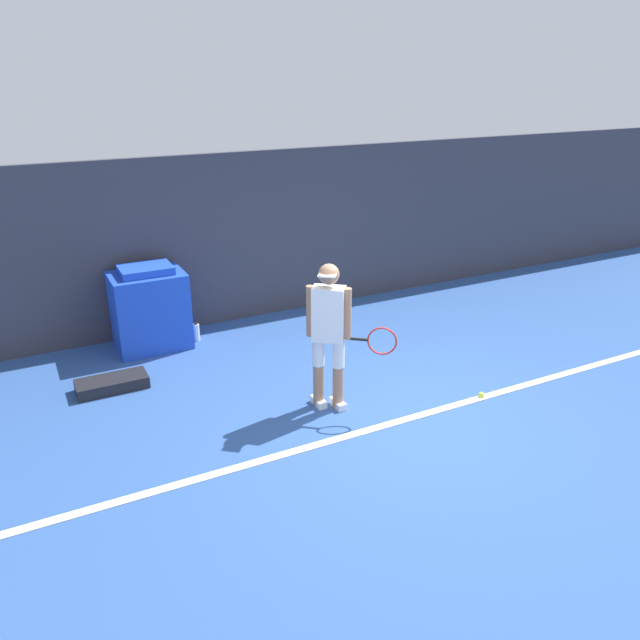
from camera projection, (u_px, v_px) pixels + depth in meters
name	position (u px, v px, depth m)	size (l,w,h in m)	color
ground_plane	(403.00, 422.00, 6.67)	(24.00, 24.00, 0.00)	#2D5193
back_wall	(268.00, 235.00, 9.22)	(24.00, 0.10, 2.45)	#383842
court_baseline	(402.00, 421.00, 6.68)	(21.60, 0.10, 0.01)	white
tennis_player	(330.00, 330.00, 6.64)	(0.78, 0.65, 1.66)	#A37556
tennis_ball	(481.00, 395.00, 7.15)	(0.07, 0.07, 0.07)	#D1E533
covered_chair	(150.00, 309.00, 8.30)	(0.95, 0.71, 1.13)	blue
equipment_bag	(112.00, 384.00, 7.32)	(0.81, 0.36, 0.14)	black
water_bottle	(197.00, 332.00, 8.62)	(0.09, 0.09, 0.26)	white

